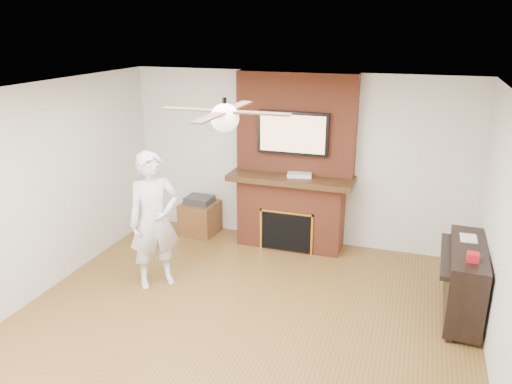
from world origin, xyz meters
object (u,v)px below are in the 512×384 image
(person, at_px, (154,220))
(side_table, at_px, (200,216))
(piano, at_px, (464,279))
(fireplace, at_px, (293,180))

(person, xyz_separation_m, side_table, (-0.17, 1.65, -0.58))
(piano, bearing_deg, side_table, 164.20)
(fireplace, distance_m, side_table, 1.62)
(person, bearing_deg, side_table, 51.98)
(fireplace, bearing_deg, person, -126.84)
(side_table, xyz_separation_m, piano, (3.75, -1.21, 0.17))
(fireplace, relative_size, piano, 1.95)
(piano, bearing_deg, fireplace, 153.02)
(person, xyz_separation_m, piano, (3.58, 0.44, -0.41))
(side_table, distance_m, piano, 3.94)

